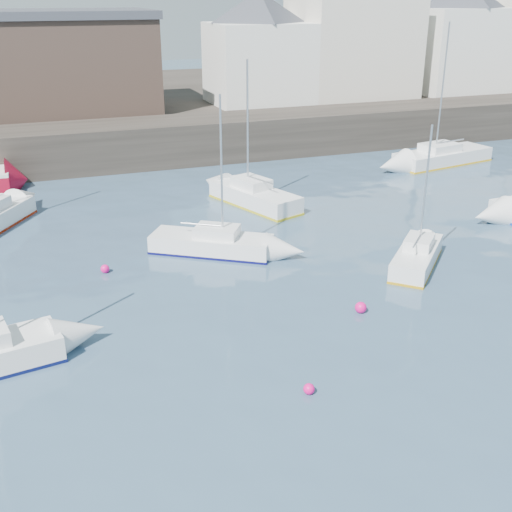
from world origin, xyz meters
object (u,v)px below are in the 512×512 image
object	(u,v)px
sailboat_c	(417,256)
buoy_far	(105,272)
sailboat_b	(212,243)
buoy_mid	(360,312)
sailboat_g	(442,156)
sailboat_f	(254,196)
buoy_near	(309,393)

from	to	relation	value
sailboat_c	buoy_far	distance (m)	14.14
sailboat_b	buoy_mid	world-z (taller)	sailboat_b
buoy_mid	sailboat_b	bearing A→B (deg)	114.90
sailboat_c	sailboat_g	distance (m)	19.94
sailboat_f	sailboat_g	world-z (taller)	sailboat_g
sailboat_c	buoy_mid	bearing A→B (deg)	-145.29
sailboat_c	buoy_near	size ratio (longest dim) A/B	17.71
sailboat_g	buoy_mid	distance (m)	25.36
sailboat_c	sailboat_f	size ratio (longest dim) A/B	0.78
sailboat_c	buoy_mid	distance (m)	5.63
sailboat_b	sailboat_g	distance (m)	23.34
sailboat_b	sailboat_c	world-z (taller)	sailboat_b
sailboat_c	buoy_far	world-z (taller)	sailboat_c
sailboat_g	buoy_near	bearing A→B (deg)	-132.35
sailboat_c	sailboat_f	xyz separation A→B (m)	(-3.90, 11.06, 0.09)
sailboat_g	buoy_near	distance (m)	31.38
buoy_mid	sailboat_c	bearing A→B (deg)	34.71
sailboat_g	buoy_near	size ratio (longest dim) A/B	27.12
sailboat_c	sailboat_f	distance (m)	11.73
sailboat_g	buoy_mid	size ratio (longest dim) A/B	21.46
sailboat_b	sailboat_f	distance (m)	7.67
sailboat_c	buoy_far	size ratio (longest dim) A/B	16.32
sailboat_c	buoy_far	xyz separation A→B (m)	(-13.51, 4.15, -0.49)
sailboat_f	sailboat_b	bearing A→B (deg)	-125.16
sailboat_f	sailboat_g	size ratio (longest dim) A/B	0.84
sailboat_f	buoy_far	distance (m)	11.85
sailboat_c	sailboat_g	size ratio (longest dim) A/B	0.65
buoy_far	sailboat_b	bearing A→B (deg)	7.03
sailboat_b	buoy_far	world-z (taller)	sailboat_b
sailboat_c	buoy_near	world-z (taller)	sailboat_c
sailboat_b	sailboat_g	size ratio (longest dim) A/B	0.77
buoy_far	buoy_mid	bearing A→B (deg)	-39.55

